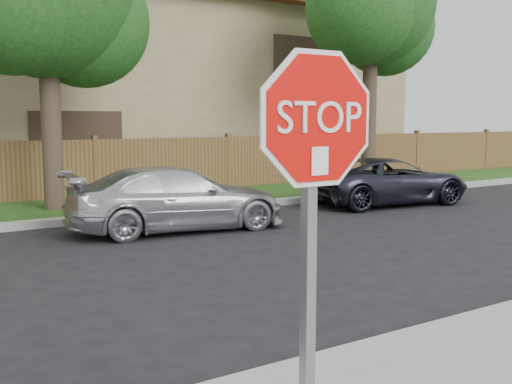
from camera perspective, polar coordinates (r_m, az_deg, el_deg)
tree_right at (r=19.01m, az=11.28°, el=17.28°), size 4.80×3.90×8.20m
stop_sign at (r=3.21m, az=5.59°, el=1.22°), size 1.01×0.13×2.55m
sedan_right at (r=11.61m, az=-7.50°, el=-0.63°), size 4.40×2.20×1.23m
sedan_far_right at (r=15.37m, az=12.48°, el=1.03°), size 4.40×2.43×1.16m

